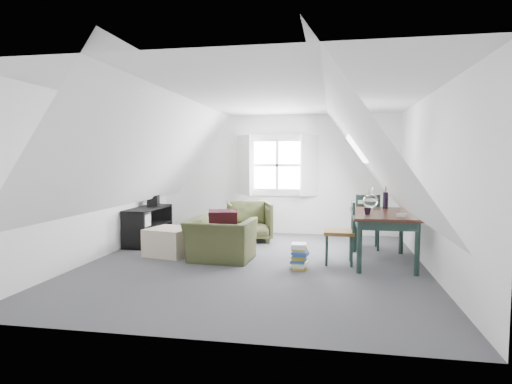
% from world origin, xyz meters
% --- Properties ---
extents(floor, '(5.50, 5.50, 0.00)m').
position_xyz_m(floor, '(0.00, 0.00, 0.00)').
color(floor, '#454549').
rests_on(floor, ground).
extents(ceiling, '(5.50, 5.50, 0.00)m').
position_xyz_m(ceiling, '(0.00, 0.00, 2.50)').
color(ceiling, white).
rests_on(ceiling, wall_back).
extents(wall_back, '(5.00, 0.00, 5.00)m').
position_xyz_m(wall_back, '(0.00, 2.75, 1.25)').
color(wall_back, white).
rests_on(wall_back, ground).
extents(wall_front, '(5.00, 0.00, 5.00)m').
position_xyz_m(wall_front, '(0.00, -2.75, 1.25)').
color(wall_front, white).
rests_on(wall_front, ground).
extents(wall_left, '(0.00, 5.50, 5.50)m').
position_xyz_m(wall_left, '(-2.50, 0.00, 1.25)').
color(wall_left, white).
rests_on(wall_left, ground).
extents(wall_right, '(0.00, 5.50, 5.50)m').
position_xyz_m(wall_right, '(2.50, 0.00, 1.25)').
color(wall_right, white).
rests_on(wall_right, ground).
extents(slope_left, '(3.19, 5.50, 4.48)m').
position_xyz_m(slope_left, '(-1.55, 0.00, 1.78)').
color(slope_left, white).
rests_on(slope_left, wall_left).
extents(slope_right, '(3.19, 5.50, 4.48)m').
position_xyz_m(slope_right, '(1.55, 0.00, 1.78)').
color(slope_right, white).
rests_on(slope_right, wall_right).
extents(dormer_window, '(1.71, 0.35, 1.30)m').
position_xyz_m(dormer_window, '(0.00, 2.68, 1.45)').
color(dormer_window, white).
rests_on(dormer_window, wall_back).
extents(skylight, '(0.35, 0.75, 0.47)m').
position_xyz_m(skylight, '(1.55, 1.30, 1.75)').
color(skylight, white).
rests_on(skylight, slope_right).
extents(armchair_near, '(1.04, 0.92, 0.64)m').
position_xyz_m(armchair_near, '(-0.55, 0.15, 0.00)').
color(armchair_near, '#3C4123').
rests_on(armchair_near, floor).
extents(armchair_far, '(1.03, 1.04, 0.76)m').
position_xyz_m(armchair_far, '(-0.43, 1.82, 0.00)').
color(armchair_far, '#3C4123').
rests_on(armchair_far, floor).
extents(throw_pillow, '(0.49, 0.35, 0.47)m').
position_xyz_m(throw_pillow, '(-0.55, 0.30, 0.56)').
color(throw_pillow, '#3C1019').
rests_on(throw_pillow, armchair_near).
extents(ottoman, '(0.80, 0.80, 0.45)m').
position_xyz_m(ottoman, '(-1.47, 0.37, 0.22)').
color(ottoman, tan).
rests_on(ottoman, floor).
extents(dining_table, '(0.92, 1.54, 0.77)m').
position_xyz_m(dining_table, '(1.91, 0.44, 0.67)').
color(dining_table, black).
rests_on(dining_table, floor).
extents(demijohn, '(0.24, 0.24, 0.34)m').
position_xyz_m(demijohn, '(1.76, 0.89, 0.91)').
color(demijohn, silver).
rests_on(demijohn, dining_table).
extents(vase_twigs, '(0.09, 0.09, 0.66)m').
position_xyz_m(vase_twigs, '(2.01, 0.99, 0.92)').
color(vase_twigs, black).
rests_on(vase_twigs, dining_table).
extents(cup, '(0.12, 0.12, 0.10)m').
position_xyz_m(cup, '(1.66, 0.14, 0.77)').
color(cup, black).
rests_on(cup, dining_table).
extents(paper_box, '(0.14, 0.10, 0.04)m').
position_xyz_m(paper_box, '(2.11, -0.01, 0.79)').
color(paper_box, white).
rests_on(paper_box, dining_table).
extents(dining_chair_far, '(0.46, 0.46, 0.97)m').
position_xyz_m(dining_chair_far, '(1.75, 1.42, 0.51)').
color(dining_chair_far, brown).
rests_on(dining_chair_far, floor).
extents(dining_chair_near, '(0.45, 0.45, 0.95)m').
position_xyz_m(dining_chair_near, '(1.29, 0.26, 0.50)').
color(dining_chair_near, brown).
rests_on(dining_chair_near, floor).
extents(media_shelf, '(0.44, 1.32, 0.68)m').
position_xyz_m(media_shelf, '(-2.26, 1.21, 0.30)').
color(media_shelf, black).
rests_on(media_shelf, floor).
extents(electronics_box, '(0.26, 0.31, 0.22)m').
position_xyz_m(electronics_box, '(-2.26, 1.51, 0.77)').
color(electronics_box, black).
rests_on(electronics_box, media_shelf).
extents(magazine_stack, '(0.27, 0.33, 0.37)m').
position_xyz_m(magazine_stack, '(0.69, -0.16, 0.18)').
color(magazine_stack, '#B29933').
rests_on(magazine_stack, floor).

